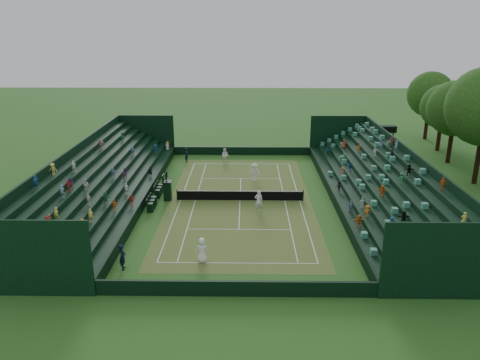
{
  "coord_description": "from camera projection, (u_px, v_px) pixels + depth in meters",
  "views": [
    {
      "loc": [
        0.59,
        -40.18,
        15.43
      ],
      "look_at": [
        0.0,
        0.0,
        2.0
      ],
      "focal_mm": 35.0,
      "sensor_mm": 36.0,
      "label": 1
    }
  ],
  "objects": [
    {
      "name": "player_near_west",
      "position": [
        202.0,
        250.0,
        31.64
      ],
      "size": [
        0.91,
        0.64,
        1.77
      ],
      "primitive_type": "imported",
      "rotation": [
        0.0,
        0.0,
        3.23
      ],
      "color": "white",
      "rests_on": "ground"
    },
    {
      "name": "tree_row",
      "position": [
        477.0,
        113.0,
        49.08
      ],
      "size": [
        9.07,
        36.94,
        11.72
      ],
      "color": "black",
      "rests_on": "ground"
    },
    {
      "name": "line_judge_south",
      "position": [
        123.0,
        257.0,
        30.74
      ],
      "size": [
        0.53,
        0.71,
        1.78
      ],
      "primitive_type": "imported",
      "rotation": [
        0.0,
        0.0,
        1.73
      ],
      "color": "black",
      "rests_on": "ground"
    },
    {
      "name": "court_surface",
      "position": [
        240.0,
        201.0,
        43.0
      ],
      "size": [
        12.97,
        26.77,
        0.01
      ],
      "primitive_type": "cube",
      "color": "#326722",
      "rests_on": "ground"
    },
    {
      "name": "perimeter_wall_west",
      "position": [
        148.0,
        195.0,
        42.97
      ],
      "size": [
        0.2,
        31.77,
        1.0
      ],
      "primitive_type": "cube",
      "color": "black",
      "rests_on": "ground"
    },
    {
      "name": "tennis_net",
      "position": [
        240.0,
        195.0,
        42.84
      ],
      "size": [
        11.67,
        0.1,
        1.06
      ],
      "color": "black",
      "rests_on": "ground"
    },
    {
      "name": "ground",
      "position": [
        240.0,
        201.0,
        43.01
      ],
      "size": [
        160.0,
        160.0,
        0.0
      ],
      "primitive_type": "plane",
      "color": "#2C6620",
      "rests_on": "ground"
    },
    {
      "name": "north_grandstand",
      "position": [
        380.0,
        185.0,
        42.34
      ],
      "size": [
        6.6,
        32.0,
        4.9
      ],
      "color": "black",
      "rests_on": "ground"
    },
    {
      "name": "perimeter_wall_east",
      "position": [
        333.0,
        196.0,
        42.73
      ],
      "size": [
        0.2,
        31.77,
        1.0
      ],
      "primitive_type": "cube",
      "color": "black",
      "rests_on": "ground"
    },
    {
      "name": "courtside_chairs",
      "position": [
        155.0,
        197.0,
        42.68
      ],
      "size": [
        0.53,
        5.5,
        1.14
      ],
      "color": "black",
      "rests_on": "ground"
    },
    {
      "name": "south_grandstand",
      "position": [
        102.0,
        184.0,
        42.69
      ],
      "size": [
        6.6,
        32.0,
        4.9
      ],
      "color": "black",
      "rests_on": "ground"
    },
    {
      "name": "perimeter_wall_south",
      "position": [
        236.0,
        288.0,
        27.78
      ],
      "size": [
        17.17,
        0.2,
        1.0
      ],
      "primitive_type": "cube",
      "color": "black",
      "rests_on": "ground"
    },
    {
      "name": "scoreboard_tower",
      "position": [
        387.0,
        130.0,
        56.93
      ],
      "size": [
        2.0,
        1.0,
        3.7
      ],
      "color": "black",
      "rests_on": "ground"
    },
    {
      "name": "player_far_west",
      "position": [
        225.0,
        156.0,
        54.46
      ],
      "size": [
        1.01,
        0.89,
        1.74
      ],
      "primitive_type": "imported",
      "rotation": [
        0.0,
        0.0,
        -0.31
      ],
      "color": "white",
      "rests_on": "ground"
    },
    {
      "name": "umpire_chair",
      "position": [
        167.0,
        188.0,
        42.78
      ],
      "size": [
        0.86,
        0.86,
        2.71
      ],
      "color": "black",
      "rests_on": "ground"
    },
    {
      "name": "perimeter_wall_north",
      "position": [
        242.0,
        151.0,
        57.91
      ],
      "size": [
        17.17,
        0.2,
        1.0
      ],
      "primitive_type": "cube",
      "color": "black",
      "rests_on": "ground"
    },
    {
      "name": "line_judge_north",
      "position": [
        187.0,
        155.0,
        54.78
      ],
      "size": [
        0.48,
        0.66,
        1.67
      ],
      "primitive_type": "imported",
      "rotation": [
        0.0,
        0.0,
        1.44
      ],
      "color": "black",
      "rests_on": "ground"
    },
    {
      "name": "player_far_east",
      "position": [
        255.0,
        172.0,
        48.26
      ],
      "size": [
        1.22,
        0.71,
        1.87
      ],
      "primitive_type": "imported",
      "rotation": [
        0.0,
        0.0,
        -0.01
      ],
      "color": "white",
      "rests_on": "ground"
    },
    {
      "name": "player_near_east",
      "position": [
        259.0,
        201.0,
        40.24
      ],
      "size": [
        0.73,
        0.5,
        1.95
      ],
      "primitive_type": "imported",
      "rotation": [
        0.0,
        0.0,
        3.19
      ],
      "color": "silver",
      "rests_on": "ground"
    }
  ]
}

